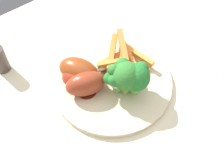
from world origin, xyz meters
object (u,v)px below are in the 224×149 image
dinner_plate (112,82)px  broccoli_floret_front (126,75)px  chicken_drumstick_far (82,74)px  carrot_fries_pile (120,57)px  chicken_drumstick_extra (80,71)px  broccoli_floret_middle (118,77)px  pepper_shaker (0,59)px  dining_table (141,100)px  broccoli_floret_back (135,76)px  chicken_drumstick_near (88,83)px

dinner_plate → broccoli_floret_front: bearing=96.8°
chicken_drumstick_far → dinner_plate: bearing=140.0°
carrot_fries_pile → chicken_drumstick_extra: 0.09m
broccoli_floret_middle → pepper_shaker: (0.15, -0.20, -0.02)m
chicken_drumstick_extra → dining_table: bearing=153.5°
carrot_fries_pile → dining_table: bearing=129.5°
broccoli_floret_back → chicken_drumstick_extra: (0.06, -0.09, -0.02)m
broccoli_floret_middle → carrot_fries_pile: bearing=-134.4°
dining_table → pepper_shaker: pepper_shaker is taller
broccoli_floret_back → chicken_drumstick_far: 0.11m
broccoli_floret_middle → broccoli_floret_back: broccoli_floret_back is taller
carrot_fries_pile → chicken_drumstick_extra: size_ratio=0.89×
broccoli_floret_middle → chicken_drumstick_far: size_ratio=0.52×
broccoli_floret_front → pepper_shaker: 0.27m
broccoli_floret_front → pepper_shaker: (0.16, -0.21, -0.03)m
chicken_drumstick_near → carrot_fries_pile: bearing=-170.7°
pepper_shaker → chicken_drumstick_far: bearing=128.4°
dinner_plate → carrot_fries_pile: bearing=-150.0°
broccoli_floret_back → chicken_drumstick_near: (0.07, -0.06, -0.02)m
broccoli_floret_back → pepper_shaker: (0.17, -0.22, -0.03)m
broccoli_floret_front → broccoli_floret_back: bearing=143.1°
pepper_shaker → broccoli_floret_front: bearing=127.0°
dining_table → chicken_drumstick_extra: chicken_drumstick_extra is taller
broccoli_floret_back → pepper_shaker: bearing=-52.1°
broccoli_floret_front → pepper_shaker: bearing=-53.0°
broccoli_floret_front → broccoli_floret_middle: 0.02m
dining_table → broccoli_floret_middle: (0.08, 0.01, 0.17)m
broccoli_floret_back → dining_table: bearing=-154.5°
dinner_plate → broccoli_floret_front: (-0.00, 0.04, 0.06)m
dining_table → pepper_shaker: 0.34m
broccoli_floret_middle → broccoli_floret_back: (-0.02, 0.02, 0.00)m
dinner_plate → carrot_fries_pile: size_ratio=2.15×
dining_table → broccoli_floret_front: (0.07, 0.02, 0.18)m
chicken_drumstick_far → pepper_shaker: (0.11, -0.14, -0.00)m
dining_table → broccoli_floret_middle: bearing=4.7°
chicken_drumstick_far → chicken_drumstick_extra: size_ratio=0.96×
broccoli_floret_back → broccoli_floret_front: bearing=-36.9°
chicken_drumstick_far → broccoli_floret_back: bearing=127.0°
carrot_fries_pile → chicken_drumstick_near: (0.09, 0.02, 0.00)m
broccoli_floret_front → pepper_shaker: broccoli_floret_front is taller
dining_table → carrot_fries_pile: size_ratio=9.02×
broccoli_floret_middle → chicken_drumstick_far: bearing=-56.9°
broccoli_floret_front → chicken_drumstick_far: 0.10m
chicken_drumstick_far → chicken_drumstick_extra: (-0.00, -0.00, 0.00)m
chicken_drumstick_extra → pepper_shaker: same height
chicken_drumstick_far → chicken_drumstick_extra: chicken_drumstick_extra is taller
dinner_plate → broccoli_floret_front: size_ratio=3.13×
dining_table → pepper_shaker: bearing=-39.9°
broccoli_floret_middle → chicken_drumstick_near: size_ratio=0.49×
chicken_drumstick_far → pepper_shaker: bearing=-51.6°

